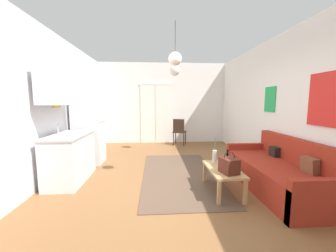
{
  "coord_description": "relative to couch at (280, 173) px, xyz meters",
  "views": [
    {
      "loc": [
        -0.27,
        -3.41,
        1.51
      ],
      "look_at": [
        0.05,
        1.58,
        0.89
      ],
      "focal_mm": 21.3,
      "sensor_mm": 36.0,
      "label": 1
    }
  ],
  "objects": [
    {
      "name": "refrigerator",
      "position": [
        -3.75,
        1.73,
        0.52
      ],
      "size": [
        0.66,
        0.63,
        1.59
      ],
      "color": "white",
      "rests_on": "ground_plane"
    },
    {
      "name": "kitchen_counter",
      "position": [
        -3.78,
        0.6,
        0.54
      ],
      "size": [
        0.6,
        1.2,
        2.12
      ],
      "color": "silver",
      "rests_on": "ground_plane"
    },
    {
      "name": "wall_right",
      "position": [
        0.45,
        0.23,
        1.16
      ],
      "size": [
        0.12,
        7.87,
        2.87
      ],
      "color": "white",
      "rests_on": "ground_plane"
    },
    {
      "name": "wall_back",
      "position": [
        -1.88,
        4.12,
        1.14
      ],
      "size": [
        4.73,
        0.13,
        2.87
      ],
      "color": "white",
      "rests_on": "ground_plane"
    },
    {
      "name": "pendant_lamp_far",
      "position": [
        -1.59,
        2.38,
        2.07
      ],
      "size": [
        0.28,
        0.28,
        0.67
      ],
      "color": "black"
    },
    {
      "name": "bamboo_vase",
      "position": [
        -1.08,
        0.24,
        0.25
      ],
      "size": [
        0.08,
        0.08,
        0.44
      ],
      "color": "beige",
      "rests_on": "coffee_table"
    },
    {
      "name": "couch",
      "position": [
        0.0,
        0.0,
        0.0
      ],
      "size": [
        0.93,
        2.14,
        0.87
      ],
      "color": "maroon",
      "rests_on": "ground_plane"
    },
    {
      "name": "coffee_table",
      "position": [
        -1.03,
        -0.07,
        0.08
      ],
      "size": [
        0.47,
        0.92,
        0.41
      ],
      "color": "tan",
      "rests_on": "ground_plane"
    },
    {
      "name": "ground_plane",
      "position": [
        -1.87,
        0.24,
        -0.33
      ],
      "size": [
        5.13,
        8.27,
        0.1
      ],
      "primitive_type": "cube",
      "color": "brown"
    },
    {
      "name": "wall_left",
      "position": [
        -4.18,
        0.24,
        1.16
      ],
      "size": [
        0.12,
        7.87,
        2.87
      ],
      "color": "silver",
      "rests_on": "ground_plane"
    },
    {
      "name": "pendant_lamp_near",
      "position": [
        -1.79,
        0.37,
        1.96
      ],
      "size": [
        0.23,
        0.23,
        0.75
      ],
      "color": "black"
    },
    {
      "name": "area_rug",
      "position": [
        -1.64,
        0.77,
        -0.27
      ],
      "size": [
        1.5,
        2.91,
        0.01
      ],
      "primitive_type": "cube",
      "color": "brown",
      "rests_on": "ground_plane"
    },
    {
      "name": "handbag",
      "position": [
        -1.01,
        -0.3,
        0.26
      ],
      "size": [
        0.28,
        0.31,
        0.34
      ],
      "color": "#512319",
      "rests_on": "coffee_table"
    },
    {
      "name": "accent_chair",
      "position": [
        -1.32,
        3.54,
        0.24
      ],
      "size": [
        0.52,
        0.51,
        0.91
      ],
      "rotation": [
        0.0,
        0.0,
        2.82
      ],
      "color": "black",
      "rests_on": "ground_plane"
    }
  ]
}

